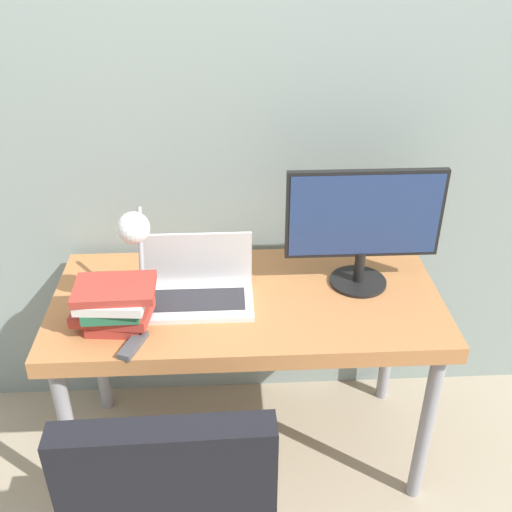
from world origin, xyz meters
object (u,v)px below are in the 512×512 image
desk_lamp (137,244)px  monitor (364,222)px  laptop (198,287)px  book_stack (114,304)px

desk_lamp → monitor: bearing=9.7°
laptop → monitor: monitor is taller
monitor → book_stack: (-0.82, -0.21, -0.16)m
laptop → book_stack: 0.29m
laptop → desk_lamp: bearing=-163.7°
monitor → desk_lamp: monitor is taller
laptop → book_stack: (-0.26, -0.14, 0.04)m
laptop → book_stack: size_ratio=1.36×
book_stack → monitor: bearing=14.4°
monitor → desk_lamp: bearing=-170.3°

